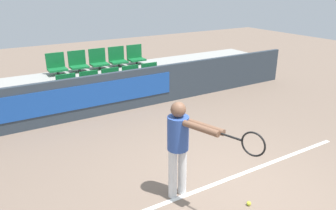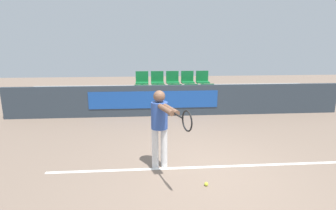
% 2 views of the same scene
% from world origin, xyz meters
% --- Properties ---
extents(ground_plane, '(30.00, 30.00, 0.00)m').
position_xyz_m(ground_plane, '(0.00, 0.00, 0.00)').
color(ground_plane, '#7A6656').
extents(court_baseline, '(5.83, 0.08, 0.01)m').
position_xyz_m(court_baseline, '(0.00, 0.25, 0.00)').
color(court_baseline, white).
rests_on(court_baseline, ground).
extents(barrier_wall, '(11.18, 0.14, 1.03)m').
position_xyz_m(barrier_wall, '(-0.02, 4.10, 0.52)').
color(barrier_wall, '#2D3842').
rests_on(barrier_wall, ground).
extents(bleacher_tier_front, '(10.78, 0.96, 0.37)m').
position_xyz_m(bleacher_tier_front, '(0.00, 4.66, 0.19)').
color(bleacher_tier_front, '#9E9E99').
rests_on(bleacher_tier_front, ground).
extents(bleacher_tier_middle, '(10.78, 0.96, 0.75)m').
position_xyz_m(bleacher_tier_middle, '(0.00, 5.62, 0.37)').
color(bleacher_tier_middle, '#9E9E99').
rests_on(bleacher_tier_middle, ground).
extents(stadium_chair_0, '(0.49, 0.36, 0.58)m').
position_xyz_m(stadium_chair_0, '(-1.19, 4.78, 0.62)').
color(stadium_chair_0, '#333333').
rests_on(stadium_chair_0, bleacher_tier_front).
extents(stadium_chair_1, '(0.49, 0.36, 0.58)m').
position_xyz_m(stadium_chair_1, '(-0.59, 4.78, 0.62)').
color(stadium_chair_1, '#333333').
rests_on(stadium_chair_1, bleacher_tier_front).
extents(stadium_chair_2, '(0.49, 0.36, 0.58)m').
position_xyz_m(stadium_chair_2, '(0.00, 4.78, 0.62)').
color(stadium_chair_2, '#333333').
rests_on(stadium_chair_2, bleacher_tier_front).
extents(stadium_chair_3, '(0.49, 0.36, 0.58)m').
position_xyz_m(stadium_chair_3, '(0.59, 4.78, 0.62)').
color(stadium_chair_3, '#333333').
rests_on(stadium_chair_3, bleacher_tier_front).
extents(stadium_chair_4, '(0.49, 0.36, 0.58)m').
position_xyz_m(stadium_chair_4, '(1.19, 4.78, 0.62)').
color(stadium_chair_4, '#333333').
rests_on(stadium_chair_4, bleacher_tier_front).
extents(stadium_chair_5, '(0.49, 0.36, 0.58)m').
position_xyz_m(stadium_chair_5, '(-1.19, 5.74, 0.99)').
color(stadium_chair_5, '#333333').
rests_on(stadium_chair_5, bleacher_tier_middle).
extents(stadium_chair_6, '(0.49, 0.36, 0.58)m').
position_xyz_m(stadium_chair_6, '(-0.59, 5.74, 0.99)').
color(stadium_chair_6, '#333333').
rests_on(stadium_chair_6, bleacher_tier_middle).
extents(stadium_chair_7, '(0.49, 0.36, 0.58)m').
position_xyz_m(stadium_chair_7, '(0.00, 5.74, 0.99)').
color(stadium_chair_7, '#333333').
rests_on(stadium_chair_7, bleacher_tier_middle).
extents(stadium_chair_8, '(0.49, 0.36, 0.58)m').
position_xyz_m(stadium_chair_8, '(0.59, 5.74, 0.99)').
color(stadium_chair_8, '#333333').
rests_on(stadium_chair_8, bleacher_tier_middle).
extents(stadium_chair_9, '(0.49, 0.36, 0.58)m').
position_xyz_m(stadium_chair_9, '(1.19, 5.74, 0.99)').
color(stadium_chair_9, '#333333').
rests_on(stadium_chair_9, bleacher_tier_middle).
extents(tennis_player, '(0.57, 1.43, 1.53)m').
position_xyz_m(tennis_player, '(-0.74, 0.28, 0.94)').
color(tennis_player, silver).
rests_on(tennis_player, ground).
extents(tennis_ball, '(0.07, 0.07, 0.07)m').
position_xyz_m(tennis_ball, '(-0.01, -0.43, 0.03)').
color(tennis_ball, '#CCDB33').
rests_on(tennis_ball, ground).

